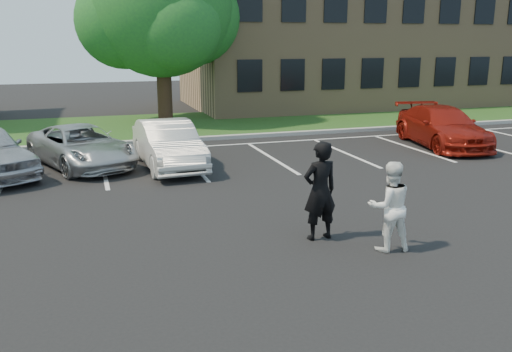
{
  "coord_description": "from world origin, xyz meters",
  "views": [
    {
      "loc": [
        -3.29,
        -9.25,
        3.97
      ],
      "look_at": [
        0.0,
        1.0,
        1.25
      ],
      "focal_mm": 38.0,
      "sensor_mm": 36.0,
      "label": 1
    }
  ],
  "objects_px": {
    "car_silver_minivan": "(81,146)",
    "car_white_sedan": "(168,145)",
    "man_black_suit": "(320,191)",
    "man_white_shirt": "(390,206)",
    "car_red_compact": "(442,127)",
    "office_building": "(366,36)",
    "tree": "(163,9)"
  },
  "relations": [
    {
      "from": "office_building",
      "to": "tree",
      "type": "relative_size",
      "value": 2.55
    },
    {
      "from": "car_white_sedan",
      "to": "car_red_compact",
      "type": "bearing_deg",
      "value": -1.48
    },
    {
      "from": "man_white_shirt",
      "to": "man_black_suit",
      "type": "bearing_deg",
      "value": -34.84
    },
    {
      "from": "car_white_sedan",
      "to": "car_red_compact",
      "type": "height_order",
      "value": "car_red_compact"
    },
    {
      "from": "office_building",
      "to": "car_red_compact",
      "type": "distance_m",
      "value": 15.01
    },
    {
      "from": "office_building",
      "to": "car_red_compact",
      "type": "relative_size",
      "value": 4.37
    },
    {
      "from": "tree",
      "to": "car_red_compact",
      "type": "relative_size",
      "value": 1.72
    },
    {
      "from": "man_white_shirt",
      "to": "car_silver_minivan",
      "type": "distance_m",
      "value": 10.8
    },
    {
      "from": "car_silver_minivan",
      "to": "car_white_sedan",
      "type": "xyz_separation_m",
      "value": [
        2.63,
        -0.99,
        0.08
      ]
    },
    {
      "from": "tree",
      "to": "man_white_shirt",
      "type": "height_order",
      "value": "tree"
    },
    {
      "from": "office_building",
      "to": "man_black_suit",
      "type": "relative_size",
      "value": 11.02
    },
    {
      "from": "tree",
      "to": "car_silver_minivan",
      "type": "bearing_deg",
      "value": -115.47
    },
    {
      "from": "office_building",
      "to": "car_white_sedan",
      "type": "relative_size",
      "value": 4.99
    },
    {
      "from": "car_silver_minivan",
      "to": "car_white_sedan",
      "type": "height_order",
      "value": "car_white_sedan"
    },
    {
      "from": "man_black_suit",
      "to": "car_silver_minivan",
      "type": "distance_m",
      "value": 9.47
    },
    {
      "from": "tree",
      "to": "car_red_compact",
      "type": "bearing_deg",
      "value": -44.77
    },
    {
      "from": "man_black_suit",
      "to": "car_red_compact",
      "type": "height_order",
      "value": "man_black_suit"
    },
    {
      "from": "tree",
      "to": "car_silver_minivan",
      "type": "height_order",
      "value": "tree"
    },
    {
      "from": "man_white_shirt",
      "to": "office_building",
      "type": "bearing_deg",
      "value": -109.5
    },
    {
      "from": "tree",
      "to": "car_silver_minivan",
      "type": "xyz_separation_m",
      "value": [
        -4.02,
        -8.43,
        -4.69
      ]
    },
    {
      "from": "car_white_sedan",
      "to": "car_silver_minivan",
      "type": "bearing_deg",
      "value": 155.75
    },
    {
      "from": "office_building",
      "to": "car_red_compact",
      "type": "xyz_separation_m",
      "value": [
        -4.3,
        -13.96,
        -3.41
      ]
    },
    {
      "from": "tree",
      "to": "car_white_sedan",
      "type": "distance_m",
      "value": 10.58
    },
    {
      "from": "car_white_sedan",
      "to": "tree",
      "type": "bearing_deg",
      "value": 77.96
    },
    {
      "from": "office_building",
      "to": "man_white_shirt",
      "type": "bearing_deg",
      "value": -117.63
    },
    {
      "from": "man_black_suit",
      "to": "man_white_shirt",
      "type": "distance_m",
      "value": 1.41
    },
    {
      "from": "tree",
      "to": "man_black_suit",
      "type": "relative_size",
      "value": 4.33
    },
    {
      "from": "car_red_compact",
      "to": "tree",
      "type": "bearing_deg",
      "value": 144.61
    },
    {
      "from": "office_building",
      "to": "car_silver_minivan",
      "type": "relative_size",
      "value": 4.74
    },
    {
      "from": "tree",
      "to": "man_black_suit",
      "type": "distance_m",
      "value": 17.29
    },
    {
      "from": "car_white_sedan",
      "to": "man_black_suit",
      "type": "bearing_deg",
      "value": -78.89
    },
    {
      "from": "man_black_suit",
      "to": "car_red_compact",
      "type": "distance_m",
      "value": 11.52
    }
  ]
}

